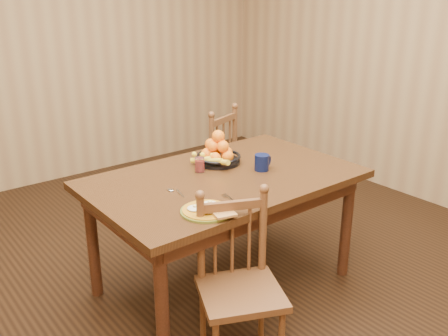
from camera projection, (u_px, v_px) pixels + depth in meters
room at (224, 76)px, 2.79m from camera, size 4.52×5.02×2.72m
dining_table at (224, 189)px, 3.03m from camera, size 1.60×1.00×0.75m
chair_far at (209, 164)px, 4.10m from camera, size 0.52×0.51×0.91m
chair_near at (239, 286)px, 2.48m from camera, size 0.52×0.51×0.88m
breakfast_plate at (207, 210)px, 2.51m from camera, size 0.26×0.30×0.04m
fork at (230, 199)px, 2.66m from camera, size 0.05×0.18×0.00m
spoon at (174, 191)px, 2.77m from camera, size 0.05×0.16×0.01m
coffee_mug at (262, 162)px, 3.08m from camera, size 0.13×0.09×0.10m
juice_glass at (200, 165)px, 3.05m from camera, size 0.06×0.06×0.09m
fruit_bowl at (217, 153)px, 3.19m from camera, size 0.32×0.32×0.22m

